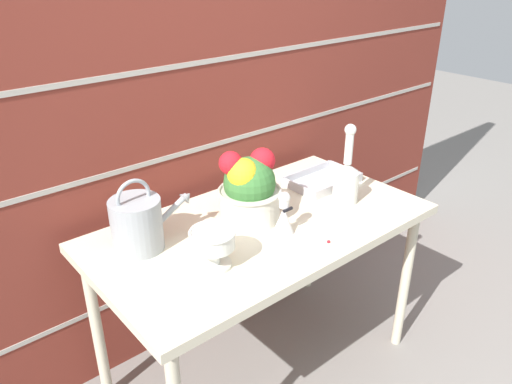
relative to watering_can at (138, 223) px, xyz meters
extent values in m
plane|color=gray|center=(0.44, -0.15, -0.84)|extent=(12.00, 12.00, 0.00)
cube|color=maroon|center=(0.44, 0.31, 0.26)|extent=(3.60, 0.08, 2.20)
cube|color=#A8A399|center=(0.44, 0.27, -0.50)|extent=(3.53, 0.00, 0.02)
cube|color=#A8A399|center=(0.44, 0.27, 0.08)|extent=(3.53, 0.00, 0.02)
cube|color=#A8A399|center=(0.44, 0.27, 0.44)|extent=(3.53, 0.00, 0.02)
cube|color=beige|center=(0.44, -0.15, -0.12)|extent=(1.31, 0.71, 0.04)
cylinder|color=beige|center=(1.03, -0.44, -0.49)|extent=(0.04, 0.04, 0.70)
cylinder|color=beige|center=(-0.15, 0.15, -0.49)|extent=(0.04, 0.04, 0.70)
cylinder|color=beige|center=(1.03, 0.15, -0.49)|extent=(0.04, 0.04, 0.70)
cylinder|color=#93999E|center=(0.00, 0.00, 0.00)|extent=(0.18, 0.18, 0.19)
cylinder|color=#93999E|center=(0.14, 0.00, 0.00)|extent=(0.14, 0.02, 0.09)
cone|color=#93999E|center=(0.20, 0.00, 0.04)|extent=(0.05, 0.05, 0.06)
torus|color=#93999E|center=(0.00, 0.00, 0.10)|extent=(0.13, 0.01, 0.13)
cylinder|color=silver|center=(0.13, -0.26, -0.09)|extent=(0.12, 0.12, 0.01)
cylinder|color=silver|center=(0.13, -0.26, -0.05)|extent=(0.04, 0.04, 0.06)
sphere|color=silver|center=(0.13, -0.26, -0.05)|extent=(0.05, 0.05, 0.05)
cylinder|color=silver|center=(0.13, -0.26, 0.00)|extent=(0.15, 0.15, 0.06)
torus|color=silver|center=(0.13, -0.26, 0.03)|extent=(0.16, 0.16, 0.01)
cylinder|color=beige|center=(0.43, -0.09, -0.04)|extent=(0.23, 0.23, 0.12)
torus|color=beige|center=(0.43, -0.09, 0.02)|extent=(0.25, 0.25, 0.01)
sphere|color=#387033|center=(0.43, -0.09, 0.06)|extent=(0.20, 0.20, 0.20)
sphere|color=yellow|center=(0.39, -0.10, 0.11)|extent=(0.12, 0.12, 0.12)
sphere|color=red|center=(0.36, -0.06, 0.14)|extent=(0.09, 0.09, 0.09)
sphere|color=red|center=(0.49, -0.09, 0.13)|extent=(0.10, 0.10, 0.10)
cylinder|color=silver|center=(0.82, -0.23, -0.03)|extent=(0.10, 0.10, 0.13)
cone|color=silver|center=(0.82, -0.23, 0.05)|extent=(0.10, 0.10, 0.04)
cylinder|color=silver|center=(0.82, -0.23, 0.14)|extent=(0.03, 0.03, 0.13)
sphere|color=silver|center=(0.82, -0.23, 0.22)|extent=(0.05, 0.05, 0.05)
cone|color=white|center=(0.45, -0.25, -0.04)|extent=(0.08, 0.08, 0.11)
cylinder|color=white|center=(0.45, -0.25, 0.03)|extent=(0.04, 0.04, 0.04)
sphere|color=white|center=(0.45, -0.25, 0.05)|extent=(0.04, 0.04, 0.04)
cube|color=black|center=(0.45, -0.27, 0.01)|extent=(0.04, 0.01, 0.01)
cube|color=#B7B7BC|center=(0.88, -0.05, -0.09)|extent=(0.31, 0.20, 0.01)
cube|color=#B7B7BC|center=(0.88, -0.15, -0.08)|extent=(0.31, 0.01, 0.04)
cube|color=#B7B7BC|center=(0.88, 0.05, -0.08)|extent=(0.31, 0.01, 0.04)
cube|color=#B7B7BC|center=(0.73, -0.05, -0.08)|extent=(0.01, 0.20, 0.04)
cube|color=#B7B7BC|center=(1.04, -0.05, -0.08)|extent=(0.01, 0.20, 0.04)
sphere|color=red|center=(0.53, -0.41, -0.09)|extent=(0.01, 0.01, 0.01)
camera|label=1|loc=(-0.65, -1.41, 0.85)|focal=35.00mm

